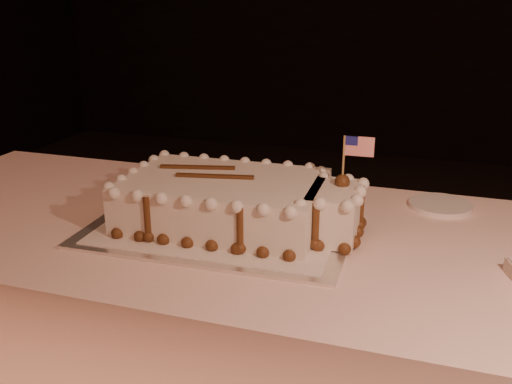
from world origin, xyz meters
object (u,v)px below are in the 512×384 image
(banquet_table, at_px, (324,377))
(side_plate, at_px, (441,205))
(sheet_cake, at_px, (237,202))
(cake_board, at_px, (224,224))

(banquet_table, height_order, side_plate, side_plate)
(sheet_cake, xyz_separation_m, side_plate, (0.46, 0.28, -0.06))
(banquet_table, relative_size, side_plate, 14.91)
(banquet_table, distance_m, cake_board, 0.46)
(cake_board, bearing_deg, side_plate, 28.62)
(sheet_cake, bearing_deg, cake_board, -178.14)
(sheet_cake, bearing_deg, side_plate, 31.61)
(sheet_cake, bearing_deg, banquet_table, -0.71)
(banquet_table, relative_size, cake_board, 3.93)
(cake_board, relative_size, sheet_cake, 1.05)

